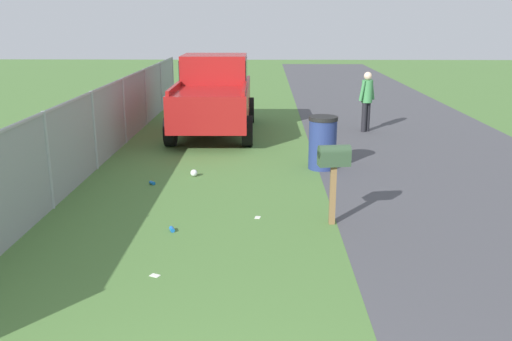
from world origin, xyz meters
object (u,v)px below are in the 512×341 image
Objects in this scene: mailbox at (334,162)px; trash_bin at (323,143)px; pickup_truck at (214,92)px; pedestrian at (367,97)px.

trash_bin is (3.24, -0.16, -0.43)m from mailbox.
pedestrian is at bearing -89.07° from pickup_truck.
pickup_truck is 4.36× the size of trash_bin.
pickup_truck reaches higher than mailbox.
trash_bin is at bearing -146.35° from pickup_truck.
pickup_truck is 4.21m from pedestrian.
mailbox is 0.26× the size of pickup_truck.
trash_bin is (-3.83, -2.61, -0.54)m from pickup_truck.
pickup_truck is at bearing 52.18° from pedestrian.
pedestrian is (7.19, -1.75, -0.04)m from mailbox.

